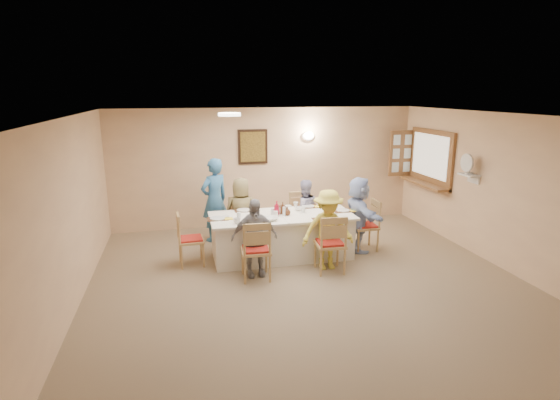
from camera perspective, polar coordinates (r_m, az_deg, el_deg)
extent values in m
plane|color=brown|center=(6.47, 4.66, -11.94)|extent=(7.00, 7.00, 0.00)
plane|color=tan|center=(9.34, -1.75, 4.31)|extent=(6.50, 0.00, 6.50)
plane|color=tan|center=(3.15, 25.93, -17.62)|extent=(6.50, 0.00, 6.50)
plane|color=tan|center=(5.92, -26.63, -2.96)|extent=(0.00, 7.00, 7.00)
plane|color=tan|center=(7.66, 28.68, 0.40)|extent=(0.00, 7.00, 7.00)
plane|color=white|center=(5.83, 5.15, 10.75)|extent=(7.00, 7.00, 0.00)
cube|color=black|center=(9.19, -3.58, 6.96)|extent=(0.62, 0.04, 0.72)
cube|color=black|center=(9.17, -3.55, 6.94)|extent=(0.52, 0.02, 0.62)
ellipsoid|color=white|center=(9.41, 3.73, 8.35)|extent=(0.26, 0.09, 0.18)
cylinder|color=white|center=(7.08, -6.62, 11.05)|extent=(0.36, 0.36, 0.05)
cube|color=brown|center=(9.48, 19.12, 5.21)|extent=(0.06, 1.50, 1.15)
cube|color=brown|center=(9.51, 18.25, 2.08)|extent=(0.30, 1.50, 0.05)
cube|color=brown|center=(10.00, 15.55, 5.90)|extent=(0.55, 0.04, 1.00)
cube|color=white|center=(8.35, 23.47, 3.03)|extent=(0.22, 0.36, 0.03)
cube|color=white|center=(7.62, 0.23, -4.71)|extent=(2.45, 1.04, 0.76)
imported|color=olive|center=(8.07, -5.04, -1.65)|extent=(0.68, 0.48, 1.31)
imported|color=#A8A5C8|center=(8.33, 3.16, -1.44)|extent=(0.65, 0.53, 1.22)
imported|color=#95949A|center=(6.80, -3.38, -4.94)|extent=(0.76, 0.37, 1.24)
imported|color=#EAD94C|center=(7.07, 6.26, -3.90)|extent=(0.89, 0.55, 1.32)
imported|color=#ABC0EE|center=(7.96, 10.22, -1.83)|extent=(1.27, 0.41, 1.36)
imported|color=teal|center=(8.44, -8.55, 0.01)|extent=(0.93, 0.91, 1.61)
cube|color=#472B19|center=(7.00, -3.76, -3.16)|extent=(0.34, 0.25, 0.01)
cylinder|color=white|center=(6.99, -3.76, -3.09)|extent=(0.25, 0.25, 0.02)
cube|color=yellow|center=(6.98, -2.23, -3.13)|extent=(0.14, 0.14, 0.01)
cube|color=#472B19|center=(7.28, 5.61, -2.52)|extent=(0.33, 0.25, 0.01)
cylinder|color=white|center=(7.28, 5.61, -2.44)|extent=(0.24, 0.24, 0.01)
cube|color=yellow|center=(7.29, 7.07, -2.47)|extent=(0.13, 0.13, 0.01)
cube|color=#472B19|center=(7.79, -4.78, -1.38)|extent=(0.32, 0.24, 0.01)
cylinder|color=white|center=(7.79, -4.79, -1.31)|extent=(0.24, 0.24, 0.02)
cube|color=yellow|center=(7.77, -3.42, -1.35)|extent=(0.13, 0.13, 0.01)
cube|color=#472B19|center=(8.05, 3.70, -0.86)|extent=(0.38, 0.28, 0.01)
cylinder|color=white|center=(8.04, 3.70, -0.79)|extent=(0.23, 0.23, 0.01)
cube|color=yellow|center=(8.05, 5.03, -0.83)|extent=(0.14, 0.14, 0.01)
cube|color=#472B19|center=(7.34, -8.16, -2.46)|extent=(0.35, 0.26, 0.01)
cylinder|color=white|center=(7.33, -8.16, -2.38)|extent=(0.25, 0.25, 0.02)
cube|color=yellow|center=(7.30, -6.72, -2.43)|extent=(0.14, 0.14, 0.01)
cube|color=#472B19|center=(7.83, 8.23, -1.40)|extent=(0.35, 0.26, 0.01)
cylinder|color=white|center=(7.83, 8.23, -1.33)|extent=(0.23, 0.23, 0.01)
cube|color=yellow|center=(7.85, 9.59, -1.36)|extent=(0.14, 0.14, 0.01)
imported|color=white|center=(7.05, -5.65, -2.71)|extent=(0.18, 0.18, 0.09)
imported|color=white|center=(8.04, 2.07, -0.56)|extent=(0.12, 0.12, 0.09)
imported|color=white|center=(7.19, -1.18, -2.45)|extent=(0.34, 0.34, 0.06)
imported|color=white|center=(7.80, 2.63, -1.14)|extent=(0.27, 0.27, 0.06)
imported|color=#AD0E29|center=(7.47, -0.44, -1.06)|extent=(0.14, 0.14, 0.25)
imported|color=#4E2915|center=(7.54, 0.34, -1.06)|extent=(0.11, 0.11, 0.21)
imported|color=#4E2915|center=(7.47, 0.93, -1.45)|extent=(0.16, 0.16, 0.15)
cylinder|color=silver|center=(7.50, -0.97, -1.52)|extent=(0.07, 0.07, 0.11)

